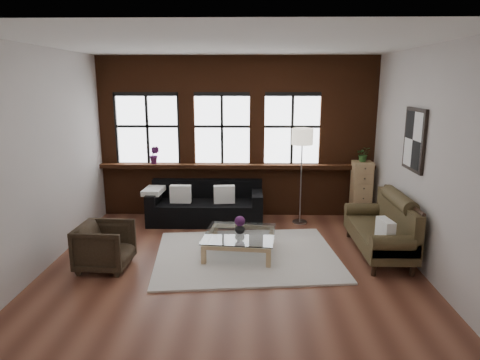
{
  "coord_description": "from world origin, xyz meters",
  "views": [
    {
      "loc": [
        0.25,
        -6.11,
        2.7
      ],
      "look_at": [
        0.1,
        0.6,
        1.15
      ],
      "focal_mm": 32.0,
      "sensor_mm": 36.0,
      "label": 1
    }
  ],
  "objects_px": {
    "vase": "(240,228)",
    "drawer_chest": "(361,191)",
    "vintage_settee": "(379,225)",
    "armchair": "(105,246)",
    "coffee_table": "(240,244)",
    "dark_sofa": "(206,202)",
    "floor_lamp": "(301,173)"
  },
  "relations": [
    {
      "from": "vintage_settee",
      "to": "drawer_chest",
      "type": "xyz_separation_m",
      "value": [
        0.16,
        1.76,
        0.11
      ]
    },
    {
      "from": "vase",
      "to": "coffee_table",
      "type": "bearing_deg",
      "value": 0.0
    },
    {
      "from": "dark_sofa",
      "to": "floor_lamp",
      "type": "relative_size",
      "value": 1.11
    },
    {
      "from": "armchair",
      "to": "coffee_table",
      "type": "xyz_separation_m",
      "value": [
        1.97,
        0.56,
        -0.17
      ]
    },
    {
      "from": "armchair",
      "to": "vase",
      "type": "height_order",
      "value": "armchair"
    },
    {
      "from": "dark_sofa",
      "to": "vintage_settee",
      "type": "bearing_deg",
      "value": -28.31
    },
    {
      "from": "vase",
      "to": "floor_lamp",
      "type": "height_order",
      "value": "floor_lamp"
    },
    {
      "from": "vintage_settee",
      "to": "drawer_chest",
      "type": "bearing_deg",
      "value": 84.84
    },
    {
      "from": "coffee_table",
      "to": "floor_lamp",
      "type": "distance_m",
      "value": 2.12
    },
    {
      "from": "drawer_chest",
      "to": "floor_lamp",
      "type": "bearing_deg",
      "value": -169.81
    },
    {
      "from": "armchair",
      "to": "drawer_chest",
      "type": "distance_m",
      "value": 4.94
    },
    {
      "from": "armchair",
      "to": "coffee_table",
      "type": "bearing_deg",
      "value": -71.47
    },
    {
      "from": "vintage_settee",
      "to": "vase",
      "type": "relative_size",
      "value": 10.79
    },
    {
      "from": "dark_sofa",
      "to": "vase",
      "type": "distance_m",
      "value": 1.76
    },
    {
      "from": "vintage_settee",
      "to": "dark_sofa",
      "type": "bearing_deg",
      "value": 151.69
    },
    {
      "from": "vintage_settee",
      "to": "vase",
      "type": "height_order",
      "value": "vintage_settee"
    },
    {
      "from": "dark_sofa",
      "to": "coffee_table",
      "type": "bearing_deg",
      "value": -66.43
    },
    {
      "from": "vintage_settee",
      "to": "armchair",
      "type": "xyz_separation_m",
      "value": [
        -4.17,
        -0.61,
        -0.14
      ]
    },
    {
      "from": "dark_sofa",
      "to": "vase",
      "type": "height_order",
      "value": "dark_sofa"
    },
    {
      "from": "armchair",
      "to": "vase",
      "type": "distance_m",
      "value": 2.05
    },
    {
      "from": "dark_sofa",
      "to": "vase",
      "type": "relative_size",
      "value": 13.11
    },
    {
      "from": "dark_sofa",
      "to": "floor_lamp",
      "type": "xyz_separation_m",
      "value": [
        1.84,
        -0.02,
        0.6
      ]
    },
    {
      "from": "vase",
      "to": "armchair",
      "type": "bearing_deg",
      "value": -164.17
    },
    {
      "from": "armchair",
      "to": "vintage_settee",
      "type": "bearing_deg",
      "value": -79.01
    },
    {
      "from": "dark_sofa",
      "to": "vintage_settee",
      "type": "distance_m",
      "value": 3.29
    },
    {
      "from": "armchair",
      "to": "vase",
      "type": "relative_size",
      "value": 4.44
    },
    {
      "from": "vase",
      "to": "vintage_settee",
      "type": "bearing_deg",
      "value": 1.25
    },
    {
      "from": "vintage_settee",
      "to": "floor_lamp",
      "type": "distance_m",
      "value": 1.94
    },
    {
      "from": "vintage_settee",
      "to": "armchair",
      "type": "distance_m",
      "value": 4.21
    },
    {
      "from": "vintage_settee",
      "to": "vase",
      "type": "distance_m",
      "value": 2.2
    },
    {
      "from": "floor_lamp",
      "to": "armchair",
      "type": "bearing_deg",
      "value": -145.3
    },
    {
      "from": "vase",
      "to": "drawer_chest",
      "type": "bearing_deg",
      "value": 37.58
    }
  ]
}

